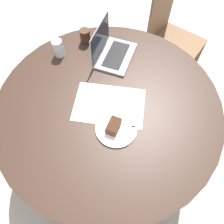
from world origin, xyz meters
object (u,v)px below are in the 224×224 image
(plate, at_px, (116,128))
(coffee_glass, at_px, (85,36))
(chair, at_px, (169,36))
(laptop, at_px, (112,51))

(plate, height_order, coffee_glass, coffee_glass)
(chair, bearing_deg, plate, 11.21)
(chair, xyz_separation_m, coffee_glass, (-0.62, -0.45, 0.28))
(chair, bearing_deg, laptop, -10.96)
(plate, xyz_separation_m, laptop, (-0.13, 0.54, 0.04))
(coffee_glass, xyz_separation_m, laptop, (0.21, -0.10, -0.01))
(chair, distance_m, plate, 1.15)
(coffee_glass, distance_m, laptop, 0.23)
(plate, distance_m, laptop, 0.55)
(plate, relative_size, coffee_glass, 2.32)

